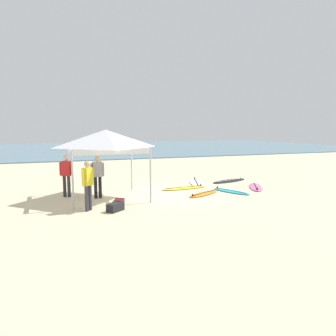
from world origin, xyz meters
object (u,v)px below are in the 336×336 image
gear_bag_by_pole (115,207)px  surfboard_pink (256,187)px  surfboard_black (229,181)px  person_red (66,173)px  person_yellow (88,182)px  surfboard_cyan (231,191)px  surfboard_orange (203,194)px  surfboard_yellow (184,188)px  gear_bag_near_tent (119,203)px  person_grey (98,174)px  surfboard_white (196,182)px  canopy_tent (106,139)px

gear_bag_by_pole → surfboard_pink: bearing=14.6°
surfboard_black → person_red: person_red is taller
surfboard_black → person_yellow: 8.57m
person_yellow → gear_bag_by_pole: person_yellow is taller
person_yellow → gear_bag_by_pole: (0.84, -0.40, -0.85)m
surfboard_cyan → surfboard_orange: (-1.39, -0.05, -0.00)m
surfboard_yellow → gear_bag_near_tent: (-3.62, -2.40, 0.10)m
surfboard_black → surfboard_pink: bearing=-85.1°
surfboard_pink → surfboard_orange: bearing=-170.7°
person_grey → surfboard_black: bearing=12.7°
surfboard_white → person_red: person_red is taller
surfboard_pink → gear_bag_near_tent: 7.03m
canopy_tent → gear_bag_near_tent: size_ratio=4.88×
surfboard_orange → person_grey: person_grey is taller
person_grey → person_yellow: 1.95m
surfboard_yellow → gear_bag_near_tent: 4.34m
person_red → gear_bag_by_pole: (1.39, -2.96, -0.85)m
person_yellow → surfboard_orange: bearing=11.0°
person_red → surfboard_cyan: bearing=-12.8°
surfboard_yellow → gear_bag_near_tent: size_ratio=3.83×
surfboard_black → person_red: 8.43m
canopy_tent → person_red: canopy_tent is taller
surfboard_pink → gear_bag_near_tent: bearing=-168.7°
gear_bag_near_tent → gear_bag_by_pole: size_ratio=1.00×
person_yellow → canopy_tent: bearing=61.7°
surfboard_pink → surfboard_cyan: size_ratio=1.07×
canopy_tent → person_yellow: (-0.94, -1.74, -1.40)m
surfboard_black → person_yellow: bearing=-155.9°
surfboard_pink → surfboard_white: 2.99m
surfboard_white → person_yellow: size_ratio=1.48×
surfboard_pink → surfboard_orange: size_ratio=1.08×
canopy_tent → person_yellow: canopy_tent is taller
surfboard_yellow → surfboard_pink: 3.43m
surfboard_black → gear_bag_by_pole: gear_bag_by_pole is taller
surfboard_white → surfboard_black: bearing=-3.9°
surfboard_pink → surfboard_black: size_ratio=0.86×
person_grey → gear_bag_by_pole: person_grey is taller
surfboard_pink → surfboard_white: size_ratio=0.83×
surfboard_yellow → surfboard_pink: bearing=-17.2°
gear_bag_near_tent → gear_bag_by_pole: (-0.22, -0.47, 0.00)m
surfboard_cyan → person_grey: person_grey is taller
person_yellow → surfboard_yellow: bearing=27.8°
surfboard_white → person_yellow: (-5.88, -3.61, 0.95)m
surfboard_yellow → canopy_tent: bearing=-169.0°
person_yellow → gear_bag_by_pole: 1.26m
surfboard_cyan → gear_bag_by_pole: gear_bag_by_pole is taller
person_grey → person_yellow: (-0.61, -1.86, 0.00)m
surfboard_white → person_yellow: bearing=-148.5°
surfboard_black → surfboard_yellow: bearing=-162.0°
canopy_tent → person_yellow: bearing=-118.3°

